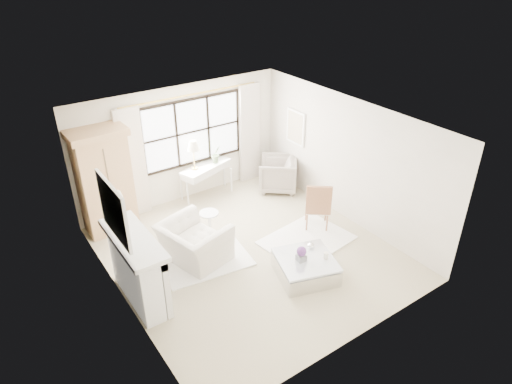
% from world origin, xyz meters
% --- Properties ---
extents(floor, '(5.50, 5.50, 0.00)m').
position_xyz_m(floor, '(0.00, 0.00, 0.00)').
color(floor, '#BBAC8B').
rests_on(floor, ground).
extents(ceiling, '(5.50, 5.50, 0.00)m').
position_xyz_m(ceiling, '(0.00, 0.00, 2.70)').
color(ceiling, white).
rests_on(ceiling, ground).
extents(wall_back, '(5.00, 0.00, 5.00)m').
position_xyz_m(wall_back, '(0.00, 2.75, 1.35)').
color(wall_back, white).
rests_on(wall_back, ground).
extents(wall_front, '(5.00, 0.00, 5.00)m').
position_xyz_m(wall_front, '(0.00, -2.75, 1.35)').
color(wall_front, white).
rests_on(wall_front, ground).
extents(wall_left, '(0.00, 5.50, 5.50)m').
position_xyz_m(wall_left, '(-2.50, 0.00, 1.35)').
color(wall_left, beige).
rests_on(wall_left, ground).
extents(wall_right, '(0.00, 5.50, 5.50)m').
position_xyz_m(wall_right, '(2.50, 0.00, 1.35)').
color(wall_right, beige).
rests_on(wall_right, ground).
extents(window_pane, '(2.40, 0.02, 1.50)m').
position_xyz_m(window_pane, '(0.30, 2.73, 1.60)').
color(window_pane, white).
rests_on(window_pane, wall_back).
extents(window_frame, '(2.50, 0.04, 1.50)m').
position_xyz_m(window_frame, '(0.30, 2.72, 1.60)').
color(window_frame, black).
rests_on(window_frame, wall_back).
extents(curtain_rod, '(3.30, 0.04, 0.04)m').
position_xyz_m(curtain_rod, '(0.30, 2.67, 2.47)').
color(curtain_rod, gold).
rests_on(curtain_rod, wall_back).
extents(curtain_left, '(0.55, 0.10, 2.47)m').
position_xyz_m(curtain_left, '(-1.20, 2.65, 1.24)').
color(curtain_left, silver).
rests_on(curtain_left, ground).
extents(curtain_right, '(0.55, 0.10, 2.47)m').
position_xyz_m(curtain_right, '(1.80, 2.65, 1.24)').
color(curtain_right, beige).
rests_on(curtain_right, ground).
extents(fireplace, '(0.58, 1.66, 1.26)m').
position_xyz_m(fireplace, '(-2.27, 0.00, 0.65)').
color(fireplace, silver).
rests_on(fireplace, ground).
extents(mirror_frame, '(0.05, 1.15, 0.95)m').
position_xyz_m(mirror_frame, '(-2.47, 0.00, 1.84)').
color(mirror_frame, silver).
rests_on(mirror_frame, wall_left).
extents(mirror_glass, '(0.02, 1.00, 0.80)m').
position_xyz_m(mirror_glass, '(-2.44, 0.00, 1.84)').
color(mirror_glass, '#B4B9BF').
rests_on(mirror_glass, wall_left).
extents(art_frame, '(0.04, 0.62, 0.82)m').
position_xyz_m(art_frame, '(2.47, 1.70, 1.55)').
color(art_frame, white).
rests_on(art_frame, wall_right).
extents(art_canvas, '(0.01, 0.52, 0.72)m').
position_xyz_m(art_canvas, '(2.45, 1.70, 1.55)').
color(art_canvas, beige).
rests_on(art_canvas, wall_right).
extents(mantel_lamp, '(0.22, 0.22, 0.51)m').
position_xyz_m(mantel_lamp, '(-2.19, 0.68, 1.65)').
color(mantel_lamp, black).
rests_on(mantel_lamp, fireplace).
extents(armoire, '(1.14, 0.73, 2.24)m').
position_xyz_m(armoire, '(-1.91, 2.42, 1.14)').
color(armoire, tan).
rests_on(armoire, floor).
extents(console_table, '(1.38, 0.82, 0.80)m').
position_xyz_m(console_table, '(0.45, 2.49, 0.40)').
color(console_table, silver).
rests_on(console_table, floor).
extents(console_lamp, '(0.28, 0.28, 0.69)m').
position_xyz_m(console_lamp, '(0.16, 2.48, 1.36)').
color(console_lamp, gold).
rests_on(console_lamp, console_table).
extents(orchid_plant, '(0.25, 0.21, 0.42)m').
position_xyz_m(orchid_plant, '(0.75, 2.49, 1.01)').
color(orchid_plant, '#5D764E').
rests_on(orchid_plant, console_table).
extents(side_table, '(0.40, 0.40, 0.51)m').
position_xyz_m(side_table, '(-0.30, 1.05, 0.33)').
color(side_table, white).
rests_on(side_table, floor).
extents(rug_left, '(1.81, 1.39, 0.03)m').
position_xyz_m(rug_left, '(-0.85, 0.30, 0.01)').
color(rug_left, white).
rests_on(rug_left, floor).
extents(rug_right, '(1.87, 1.50, 0.03)m').
position_xyz_m(rug_right, '(1.19, -0.33, 0.02)').
color(rug_right, white).
rests_on(rug_right, floor).
extents(club_armchair, '(1.31, 1.42, 0.78)m').
position_xyz_m(club_armchair, '(-0.98, 0.43, 0.39)').
color(club_armchair, silver).
rests_on(club_armchair, floor).
extents(wingback_chair, '(1.24, 1.24, 0.81)m').
position_xyz_m(wingback_chair, '(2.05, 1.79, 0.41)').
color(wingback_chair, gray).
rests_on(wingback_chair, floor).
extents(french_chair, '(0.68, 0.68, 1.08)m').
position_xyz_m(french_chair, '(1.68, -0.05, 0.31)').
color(french_chair, '#A06743').
rests_on(french_chair, floor).
extents(coffee_table, '(1.26, 1.26, 0.38)m').
position_xyz_m(coffee_table, '(0.45, -1.15, 0.18)').
color(coffee_table, silver).
rests_on(coffee_table, floor).
extents(planter_box, '(0.16, 0.16, 0.11)m').
position_xyz_m(planter_box, '(0.35, -1.14, 0.44)').
color(planter_box, slate).
rests_on(planter_box, coffee_table).
extents(planter_flowers, '(0.18, 0.18, 0.18)m').
position_xyz_m(planter_flowers, '(0.35, -1.14, 0.58)').
color(planter_flowers, '#5C2D72').
rests_on(planter_flowers, planter_box).
extents(pillar_candle, '(0.09, 0.09, 0.12)m').
position_xyz_m(pillar_candle, '(0.75, -1.34, 0.44)').
color(pillar_candle, silver).
rests_on(pillar_candle, coffee_table).
extents(coffee_vase, '(0.17, 0.17, 0.14)m').
position_xyz_m(coffee_vase, '(0.74, -0.94, 0.45)').
color(coffee_vase, white).
rests_on(coffee_vase, coffee_table).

